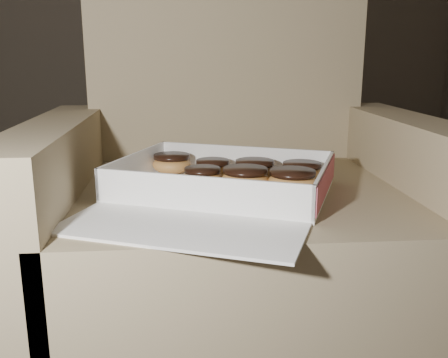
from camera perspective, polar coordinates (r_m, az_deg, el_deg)
The scene contains 15 objects.
floor at distance 1.47m, azimuth -7.67°, elevation -14.33°, with size 4.50×4.50×0.00m, color black.
armchair at distance 1.18m, azimuth 1.36°, elevation -5.90°, with size 0.90×0.76×0.94m.
bakery_box at distance 0.99m, azimuth -0.57°, elevation -1.40°, with size 0.56×0.60×0.07m.
donut_a at distance 1.09m, azimuth 3.53°, elevation 1.06°, with size 0.09×0.09×0.05m.
donut_b at distance 1.00m, azimuth 2.43°, elevation 0.02°, with size 0.10×0.10×0.05m.
donut_c at distance 1.11m, azimuth -1.30°, elevation 1.27°, with size 0.08×0.08×0.04m.
donut_d at distance 0.99m, azimuth 7.81°, elevation -0.25°, with size 0.10×0.10×0.05m.
donut_e at distance 1.04m, azimuth -2.48°, elevation 0.28°, with size 0.08×0.08×0.04m.
donut_f at distance 1.16m, azimuth -5.98°, elevation 1.82°, with size 0.09×0.09×0.04m.
donut_g at distance 1.08m, azimuth 8.89°, elevation 0.80°, with size 0.09×0.09×0.04m.
crumb_a at distance 0.97m, azimuth 9.65°, elevation -2.03°, with size 0.01×0.01×0.00m, color black.
crumb_b at distance 0.95m, azimuth -7.29°, elevation -2.35°, with size 0.01×0.01×0.00m, color black.
crumb_c at distance 1.06m, azimuth -6.65°, elevation -0.59°, with size 0.01×0.01×0.00m, color black.
crumb_d at distance 1.04m, azimuth -6.07°, elevation -0.85°, with size 0.01×0.01×0.00m, color black.
crumb_e at distance 0.99m, azimuth 4.28°, elevation -1.63°, with size 0.01×0.01×0.00m, color black.
Camera 1 is at (0.08, -1.29, 0.70)m, focal length 40.00 mm.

